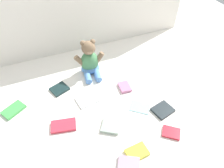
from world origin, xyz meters
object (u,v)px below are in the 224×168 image
book_case_3 (163,110)px  book_case_11 (140,107)px  book_case_2 (64,126)px  book_case_7 (111,126)px  book_case_1 (59,89)px  book_case_5 (125,87)px  book_case_9 (171,133)px  book_case_10 (88,99)px  book_case_8 (14,110)px  book_case_0 (137,152)px  teddy_bear (90,61)px

book_case_3 → book_case_11: size_ratio=1.00×
book_case_2 → book_case_7: same height
book_case_1 → book_case_5: (0.39, -0.14, 0.00)m
book_case_5 → book_case_9: 0.41m
book_case_7 → book_case_10: 0.24m
book_case_8 → book_case_3: bearing=35.9°
book_case_3 → book_case_8: 0.87m
book_case_5 → book_case_9: (0.09, -0.40, -0.00)m
book_case_9 → book_case_10: bearing=-100.7°
book_case_3 → book_case_9: size_ratio=1.24×
book_case_7 → book_case_11: size_ratio=0.86×
book_case_7 → book_case_5: bearing=173.2°
book_case_8 → book_case_9: bearing=26.3°
book_case_3 → book_case_5: size_ratio=1.24×
book_case_0 → book_case_10: (-0.12, 0.42, -0.00)m
book_case_2 → book_case_9: (0.52, -0.26, -0.00)m
book_case_9 → book_case_1: bearing=-99.9°
book_case_2 → book_case_10: (0.18, 0.13, -0.00)m
book_case_7 → book_case_11: 0.22m
teddy_bear → book_case_1: 0.27m
book_case_7 → book_case_9: (0.28, -0.16, -0.00)m
book_case_9 → book_case_5: bearing=-128.9°
book_case_7 → book_case_8: size_ratio=0.79×
book_case_1 → book_case_8: book_case_8 is taller
book_case_1 → book_case_3: bearing=31.6°
book_case_0 → book_case_3: book_case_0 is taller
book_case_1 → book_case_11: 0.52m
book_case_10 → book_case_5: bearing=-97.8°
book_case_10 → book_case_7: bearing=-175.1°
teddy_bear → book_case_9: 0.68m
teddy_bear → book_case_1: (-0.24, -0.09, -0.09)m
teddy_bear → book_case_8: 0.55m
book_case_0 → book_case_8: same height
book_case_1 → book_case_5: size_ratio=1.13×
book_case_9 → book_case_7: bearing=-81.2°
book_case_1 → book_case_8: size_ratio=0.83×
book_case_9 → book_case_3: bearing=-156.7°
teddy_bear → book_case_8: (-0.52, -0.16, -0.08)m
book_case_9 → book_case_11: size_ratio=0.81×
book_case_5 → book_case_10: size_ratio=0.67×
book_case_0 → book_case_9: (0.22, 0.03, -0.00)m
book_case_7 → book_case_3: bearing=119.7°
book_case_1 → book_case_9: 0.72m
teddy_bear → book_case_0: size_ratio=2.33×
book_case_5 → book_case_10: 0.25m
book_case_1 → book_case_9: size_ratio=1.13×
book_case_9 → book_case_11: bearing=-123.5°
book_case_2 → book_case_10: size_ratio=0.99×
book_case_3 → book_case_5: bearing=-166.1°
book_case_9 → book_case_2: bearing=-77.9°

